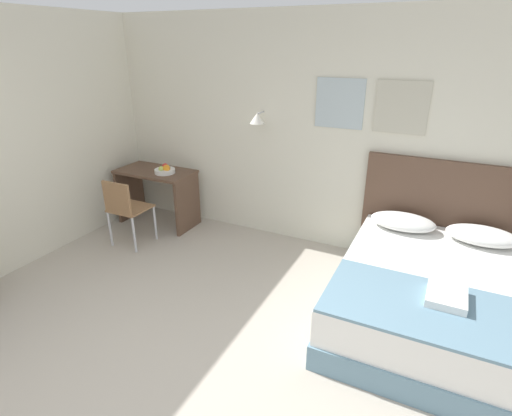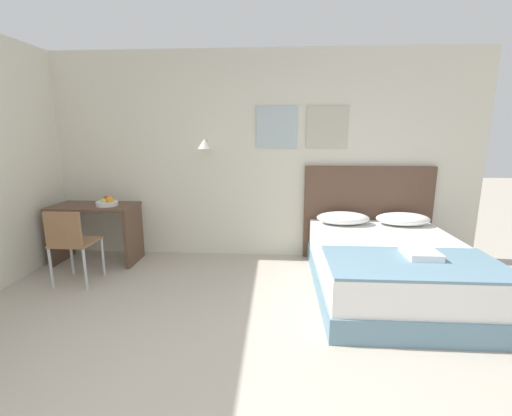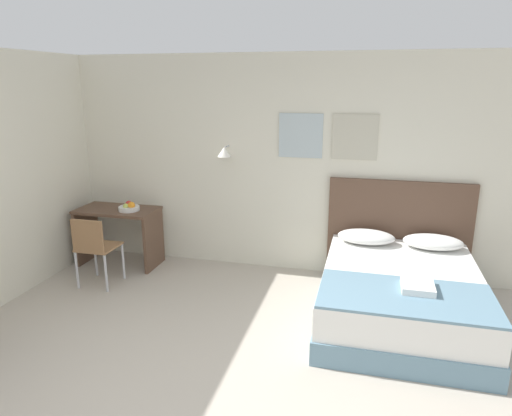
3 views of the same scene
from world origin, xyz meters
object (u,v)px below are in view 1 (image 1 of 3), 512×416
Objects in this scene: desk at (157,188)px; headboard at (443,218)px; bed at (429,298)px; folded_towel_near_foot at (446,297)px; pillow_right at (482,236)px; pillow_left at (403,222)px; desk_chair at (125,207)px; fruit_bowl at (165,170)px; throw_blanket at (429,308)px.

headboard is at bearing 5.91° from desk.
folded_towel_near_foot reaches higher than bed.
headboard reaches higher than pillow_right.
pillow_left is 0.63× the size of desk.
pillow_right is at bearing 0.00° from pillow_left.
desk_chair is 3.24× the size of fruit_bowl.
folded_towel_near_foot is at bearing -76.59° from bed.
headboard is 1.95× the size of desk_chair.
desk reaches higher than pillow_right.
folded_towel_near_foot reaches higher than throw_blanket.
fruit_bowl is at bearing -177.54° from pillow_left.
desk is at bearing 160.39° from throw_blanket.
pillow_right reaches higher than folded_towel_near_foot.
bed is 3.09× the size of pillow_right.
desk_chair reaches higher than desk.
fruit_bowl reaches higher than pillow_right.
pillow_left is at bearing 180.00° from pillow_right.
pillow_right reaches higher than bed.
pillow_right is at bearing 1.98° from fruit_bowl.
desk is (-3.47, 0.66, 0.25)m from bed.
folded_towel_near_foot is at bearing -17.43° from fruit_bowl.
desk is 1.21× the size of desk_chair.
desk_chair is 0.73m from fruit_bowl.
desk_chair is (-3.38, 0.54, -0.03)m from throw_blanket.
desk is at bearing 169.36° from fruit_bowl.
pillow_right reaches higher than throw_blanket.
pillow_left is at bearing 2.46° from fruit_bowl.
desk_chair is at bearing 170.96° from throw_blanket.
folded_towel_near_foot is 0.38× the size of desk_chair.
headboard is at bearing 17.43° from desk_chair.
headboard is 2.55× the size of pillow_left.
fruit_bowl is (-3.28, 1.20, 0.25)m from throw_blanket.
throw_blanket is 0.18m from folded_towel_near_foot.
pillow_left is at bearing 1.64° from desk.
pillow_left is (-0.36, -0.27, -0.01)m from headboard.
bed is 3.09× the size of pillow_left.
headboard is at bearing 90.00° from throw_blanket.
desk is (-3.47, 1.24, -0.03)m from throw_blanket.
desk_chair is at bearing -98.25° from fruit_bowl.
headboard is 1.62× the size of desk.
desk_chair is (-3.74, -0.79, -0.10)m from pillow_right.
fruit_bowl is at bearing 159.89° from throw_blanket.
pillow_left is 1.00× the size of pillow_right.
throw_blanket is (-0.36, -1.33, -0.06)m from pillow_right.
bed is at bearing -10.79° from desk.
headboard reaches higher than bed.
bed is 3.39m from desk_chair.
desk_chair is (-3.38, -1.06, -0.10)m from headboard.
headboard is 5.08× the size of folded_towel_near_foot.
desk_chair reaches higher than pillow_left.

